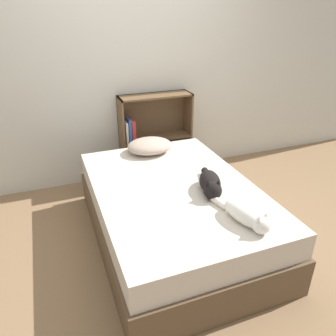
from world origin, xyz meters
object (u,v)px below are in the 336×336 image
pillow (150,146)px  bookshelf (152,135)px  cat_light (246,215)px  bed (174,213)px  cat_dark (210,184)px

pillow → bookshelf: (0.20, 0.51, -0.09)m
pillow → cat_light: (0.24, -1.40, -0.01)m
bed → bookshelf: (0.23, 1.25, 0.25)m
cat_light → bookshelf: size_ratio=0.53×
pillow → bookshelf: bookshelf is taller
bed → cat_dark: bearing=-37.7°
pillow → cat_light: size_ratio=0.86×
pillow → bookshelf: size_ratio=0.46×
bed → cat_dark: cat_dark is taller
pillow → cat_dark: bearing=-77.4°
cat_light → cat_dark: bearing=170.5°
bed → cat_light: size_ratio=3.64×
cat_dark → cat_light: bearing=22.2°
pillow → cat_dark: (0.21, -0.93, 0.00)m
cat_light → bookshelf: 1.91m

